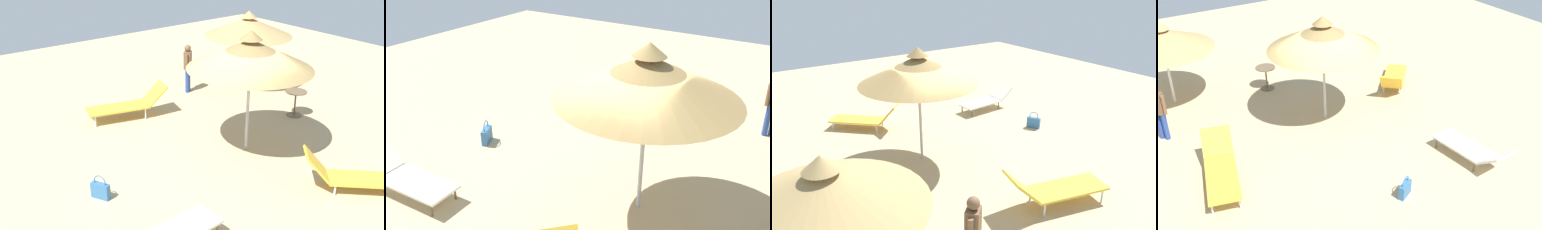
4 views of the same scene
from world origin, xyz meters
TOP-DOWN VIEW (x-y plane):
  - ground at (0.00, 0.00)m, footprint 24.00×24.00m
  - parasol_umbrella_near_left at (-0.64, 0.09)m, footprint 2.96×2.96m
  - parasol_umbrella_back at (-3.88, -3.27)m, footprint 2.84×2.84m
  - lounge_chair_far_left at (-1.07, 2.84)m, footprint 2.04×1.99m
  - lounge_chair_front at (0.62, -3.36)m, footprint 2.36×1.25m
  - person_standing_far_right at (-1.98, -4.02)m, footprint 0.37×0.34m
  - handbag at (3.26, -0.14)m, footprint 0.30×0.42m
  - side_table_round at (-3.19, -0.56)m, footprint 0.62×0.62m

SIDE VIEW (x-z plane):
  - ground at x=0.00m, z-range -0.10..0.00m
  - handbag at x=3.26m, z-range -0.07..0.46m
  - lounge_chair_far_left at x=-1.07m, z-range -0.08..0.78m
  - lounge_chair_front at x=0.62m, z-range -0.03..0.86m
  - side_table_round at x=-3.19m, z-range 0.14..0.88m
  - person_standing_far_right at x=-1.98m, z-range 0.10..1.65m
  - parasol_umbrella_back at x=-3.88m, z-range 0.75..3.26m
  - parasol_umbrella_near_left at x=-0.64m, z-range 0.94..3.92m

